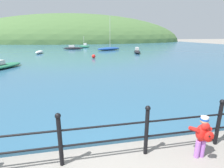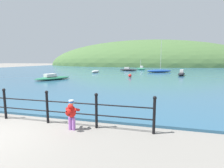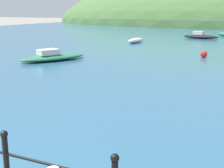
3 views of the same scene
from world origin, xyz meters
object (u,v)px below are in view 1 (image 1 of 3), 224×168
Objects in this scene: boat_red_dinghy at (39,52)px; boat_green_fishing at (109,49)px; boat_twin_mast at (137,51)px; boat_nearest_quay at (73,48)px; boat_blue_hull at (85,46)px; child_in_coat at (203,134)px; mooring_buoy at (94,56)px.

boat_green_fishing reaches higher than boat_red_dinghy.
boat_nearest_quay is (-9.13, 9.15, -0.03)m from boat_twin_mast.
boat_blue_hull is at bearing 58.41° from boat_nearest_quay.
boat_blue_hull reaches higher than child_in_coat.
boat_green_fishing is 6.86m from boat_nearest_quay.
boat_green_fishing is at bearing 70.36° from mooring_buoy.
boat_red_dinghy is at bearing -123.90° from boat_nearest_quay.
child_in_coat is 2.33× the size of mooring_buoy.
boat_blue_hull is (-6.85, 12.85, 0.04)m from boat_twin_mast.
boat_twin_mast is 1.20× the size of boat_red_dinghy.
boat_nearest_quay is at bearing -121.59° from boat_blue_hull.
boat_twin_mast reaches higher than boat_nearest_quay.
boat_red_dinghy is 12.59m from boat_blue_hull.
boat_green_fishing is at bearing -26.72° from boat_nearest_quay.
child_in_coat is 17.11m from mooring_buoy.
boat_green_fishing is 2.49× the size of boat_blue_hull.
boat_blue_hull is at bearing 119.58° from boat_green_fishing.
child_in_coat reaches higher than boat_red_dinghy.
boat_blue_hull reaches higher than boat_red_dinghy.
boat_blue_hull is (-0.89, 34.18, -0.19)m from child_in_coat.
boat_green_fishing is at bearing 19.32° from boat_red_dinghy.
boat_red_dinghy is 0.47× the size of boat_green_fishing.
boat_red_dinghy is 9.62m from mooring_buoy.
child_in_coat reaches higher than boat_twin_mast.
boat_red_dinghy is at bearing 137.14° from mooring_buoy.
boat_twin_mast reaches higher than boat_red_dinghy.
boat_nearest_quay is 8.72× the size of mooring_buoy.
mooring_buoy is at bearing -79.63° from boat_nearest_quay.
boat_nearest_quay is at bearing 100.37° from mooring_buoy.
boat_blue_hull is at bearing 118.08° from boat_twin_mast.
boat_blue_hull reaches higher than boat_nearest_quay.
boat_green_fishing is at bearing -60.42° from boat_blue_hull.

